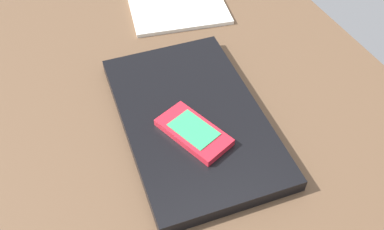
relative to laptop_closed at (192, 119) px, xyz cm
name	(u,v)px	position (x,y,z in cm)	size (l,w,h in cm)	color
desk_surface	(182,122)	(2.18, 0.95, -2.63)	(120.00, 80.00, 3.00)	brown
laptop_closed	(192,119)	(0.00, 0.00, 0.00)	(35.85, 21.97, 2.26)	black
cell_phone_on_laptop	(194,132)	(-4.12, 1.54, 1.76)	(13.06, 9.79, 1.33)	red
notepad	(179,10)	(30.75, -10.43, -0.73)	(14.57, 20.29, 0.80)	white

